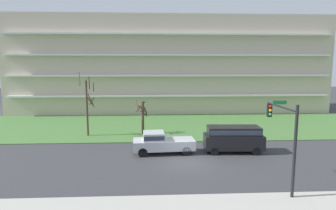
{
  "coord_description": "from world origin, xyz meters",
  "views": [
    {
      "loc": [
        -2.66,
        -21.7,
        7.72
      ],
      "look_at": [
        -1.26,
        6.0,
        3.85
      ],
      "focal_mm": 30.07,
      "sensor_mm": 36.0,
      "label": 1
    }
  ],
  "objects_px": {
    "tree_far_left": "(88,104)",
    "traffic_signal_mast": "(284,130)",
    "pickup_silver_center_left": "(161,142)",
    "van_black_near_left": "(233,137)",
    "tree_left": "(142,115)"
  },
  "relations": [
    {
      "from": "traffic_signal_mast",
      "to": "tree_far_left",
      "type": "bearing_deg",
      "value": 137.0
    },
    {
      "from": "pickup_silver_center_left",
      "to": "traffic_signal_mast",
      "type": "distance_m",
      "value": 10.99
    },
    {
      "from": "tree_far_left",
      "to": "pickup_silver_center_left",
      "type": "distance_m",
      "value": 10.53
    },
    {
      "from": "tree_left",
      "to": "pickup_silver_center_left",
      "type": "bearing_deg",
      "value": -74.85
    },
    {
      "from": "tree_far_left",
      "to": "traffic_signal_mast",
      "type": "height_order",
      "value": "tree_far_left"
    },
    {
      "from": "tree_far_left",
      "to": "van_black_near_left",
      "type": "height_order",
      "value": "tree_far_left"
    },
    {
      "from": "van_black_near_left",
      "to": "pickup_silver_center_left",
      "type": "xyz_separation_m",
      "value": [
        -6.48,
        -0.01,
        -0.38
      ]
    },
    {
      "from": "tree_left",
      "to": "traffic_signal_mast",
      "type": "height_order",
      "value": "traffic_signal_mast"
    },
    {
      "from": "van_black_near_left",
      "to": "traffic_signal_mast",
      "type": "relative_size",
      "value": 0.95
    },
    {
      "from": "tree_far_left",
      "to": "traffic_signal_mast",
      "type": "distance_m",
      "value": 20.83
    },
    {
      "from": "tree_far_left",
      "to": "pickup_silver_center_left",
      "type": "height_order",
      "value": "tree_far_left"
    },
    {
      "from": "tree_far_left",
      "to": "pickup_silver_center_left",
      "type": "bearing_deg",
      "value": -39.83
    },
    {
      "from": "tree_left",
      "to": "van_black_near_left",
      "type": "bearing_deg",
      "value": -40.01
    },
    {
      "from": "van_black_near_left",
      "to": "tree_far_left",
      "type": "bearing_deg",
      "value": -21.77
    },
    {
      "from": "pickup_silver_center_left",
      "to": "traffic_signal_mast",
      "type": "xyz_separation_m",
      "value": [
        7.38,
        -7.66,
        2.76
      ]
    }
  ]
}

